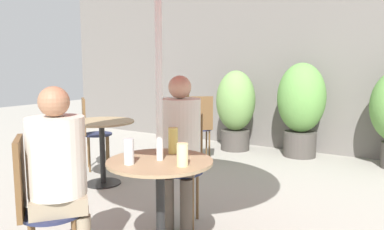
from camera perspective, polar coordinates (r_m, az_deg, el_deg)
storefront_wall at (r=5.97m, az=18.52°, el=8.83°), size 10.00×0.06×3.00m
cafe_table_near at (r=2.50m, az=-4.88°, el=-10.92°), size 0.69×0.69×0.72m
cafe_table_far at (r=4.28m, az=-13.56°, el=-3.20°), size 0.72×0.72×0.72m
bistro_chair_0 at (r=3.20m, az=-1.35°, el=-6.49°), size 0.39×0.40×0.92m
bistro_chair_1 at (r=2.43m, az=-22.75°, el=-11.72°), size 0.41×0.42×0.92m
bistro_chair_2 at (r=4.92m, az=-15.22°, el=-1.79°), size 0.41×0.42×0.92m
bistro_chair_3 at (r=5.11m, az=1.32°, el=-1.19°), size 0.41×0.42×0.92m
bistro_chair_4 at (r=5.95m, az=-1.91°, el=0.06°), size 0.36×0.36×0.92m
seated_person_0 at (r=3.03m, az=-1.89°, el=-3.61°), size 0.38×0.40×1.25m
seated_person_1 at (r=2.37m, az=-19.51°, el=-7.71°), size 0.42×0.43×1.21m
beer_glass_0 at (r=2.36m, az=-9.59°, el=-5.51°), size 0.06×0.06×0.16m
beer_glass_1 at (r=2.29m, az=-1.47°, el=-6.06°), size 0.07×0.07×0.14m
beer_glass_2 at (r=2.61m, az=-2.90°, el=-3.91°), size 0.07×0.07×0.18m
potted_plant_0 at (r=5.90m, az=6.66°, el=1.26°), size 0.61×0.61×1.25m
potted_plant_1 at (r=5.65m, az=16.29°, el=1.56°), size 0.69×0.69×1.37m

